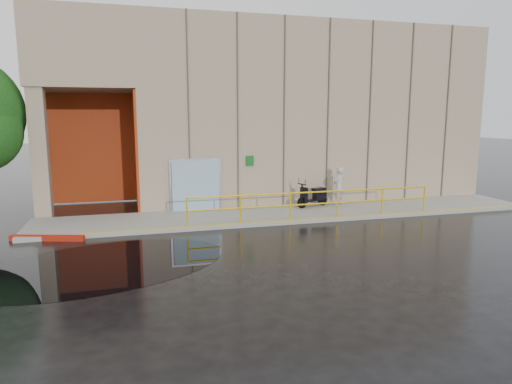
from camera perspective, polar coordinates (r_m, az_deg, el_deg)
ground at (r=13.21m, az=-4.68°, el=-7.96°), size 120.00×120.00×0.00m
sidewalk at (r=18.45m, az=4.92°, el=-2.67°), size 20.00×3.00×0.15m
building at (r=24.52m, az=2.14°, el=10.10°), size 20.00×10.17×8.00m
guardrail at (r=17.19m, az=7.30°, el=-1.56°), size 9.56×0.06×1.03m
person at (r=19.84m, az=10.29°, el=0.72°), size 0.72×0.67×1.65m
scooter at (r=19.37m, az=7.15°, el=0.26°), size 1.65×1.01×1.24m
red_curb at (r=16.13m, az=-24.66°, el=-5.25°), size 2.35×0.88×0.18m
puddle at (r=13.03m, az=-18.85°, el=-8.69°), size 8.02×6.25×0.01m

